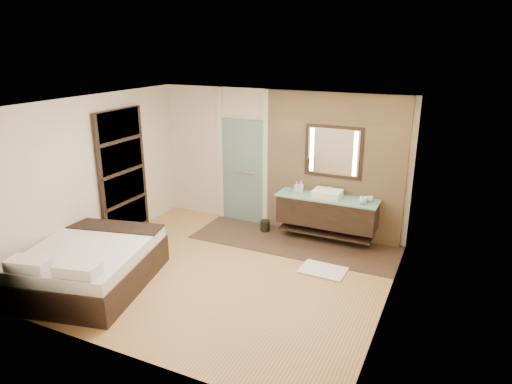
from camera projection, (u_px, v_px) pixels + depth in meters
The scene contains 15 objects.
floor at pixel (224, 273), 7.30m from camera, with size 5.00×5.00×0.00m, color #A46A44.
tile_strip at pixel (294, 242), 8.43m from camera, with size 3.80×1.30×0.01m, color #3C2C20.
stone_wall at pixel (333, 167), 8.34m from camera, with size 2.60×0.08×2.70m, color tan.
vanity at pixel (327, 212), 8.33m from camera, with size 1.85×0.55×0.88m.
mirror_unit at pixel (333, 152), 8.20m from camera, with size 1.06×0.04×0.96m.
frosted_door at pixel (243, 167), 9.14m from camera, with size 1.10×0.12×2.70m.
shoji_partition at pixel (123, 174), 8.41m from camera, with size 0.06×1.20×2.40m.
bed at pixel (90, 265), 6.86m from camera, with size 2.06×2.37×0.79m.
bath_mat at pixel (323, 270), 7.37m from camera, with size 0.72×0.50×0.02m, color white.
waste_bin at pixel (265, 226), 8.90m from camera, with size 0.18×0.18×0.23m, color black.
tissue_box at pixel (363, 200), 7.92m from camera, with size 0.12×0.12×0.10m, color silver.
soap_bottle_a at pixel (301, 187), 8.44m from camera, with size 0.09×0.09×0.23m, color silver.
soap_bottle_b at pixel (297, 187), 8.50m from camera, with size 0.09×0.09×0.19m, color #B2B2B2.
soap_bottle_c at pixel (362, 200), 7.85m from camera, with size 0.11×0.11×0.15m, color #A7D2D3.
cup at pixel (370, 199), 7.98m from camera, with size 0.12×0.12×0.09m, color white.
Camera 1 is at (3.23, -5.70, 3.51)m, focal length 32.00 mm.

